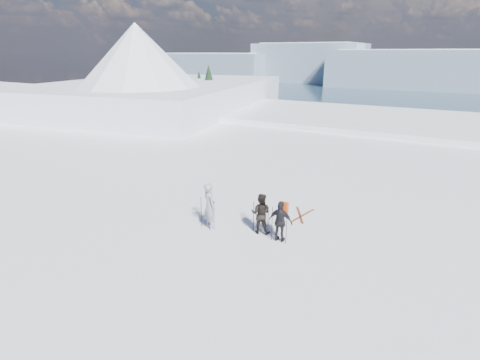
# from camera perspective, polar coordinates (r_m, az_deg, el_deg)

# --- Properties ---
(lake_basin) EXTENTS (820.00, 820.00, 71.62)m
(lake_basin) POSITION_cam_1_polar(r_m,az_deg,el_deg) (41.54, 20.91, -0.71)
(lake_basin) COLOR white
(lake_basin) RESTS_ON ground
(near_ridge) EXTENTS (31.37, 35.68, 25.62)m
(near_ridge) POSITION_cam_1_polar(r_m,az_deg,el_deg) (50.67, -9.95, 7.21)
(near_ridge) COLOR white
(near_ridge) RESTS_ON ground
(skier_grey) EXTENTS (0.81, 0.74, 1.86)m
(skier_grey) POSITION_cam_1_polar(r_m,az_deg,el_deg) (14.64, -4.68, -3.94)
(skier_grey) COLOR gray
(skier_grey) RESTS_ON ground
(skier_dark) EXTENTS (0.88, 0.75, 1.60)m
(skier_dark) POSITION_cam_1_polar(r_m,az_deg,el_deg) (14.26, 3.18, -5.12)
(skier_dark) COLOR black
(skier_dark) RESTS_ON ground
(skier_pack) EXTENTS (0.92, 0.41, 1.55)m
(skier_pack) POSITION_cam_1_polar(r_m,az_deg,el_deg) (13.71, 6.19, -6.33)
(skier_pack) COLOR black
(skier_pack) RESTS_ON ground
(backpack) EXTENTS (0.34, 0.20, 0.50)m
(backpack) POSITION_cam_1_polar(r_m,az_deg,el_deg) (13.53, 6.73, -2.00)
(backpack) COLOR #BE4211
(backpack) RESTS_ON skier_pack
(ski_poles) EXTENTS (3.50, 0.66, 1.31)m
(ski_poles) POSITION_cam_1_polar(r_m,az_deg,el_deg) (14.20, 1.29, -6.01)
(ski_poles) COLOR black
(ski_poles) RESTS_ON ground
(skis_loose) EXTENTS (0.88, 1.68, 0.03)m
(skis_loose) POSITION_cam_1_polar(r_m,az_deg,el_deg) (16.21, 9.33, -5.30)
(skis_loose) COLOR black
(skis_loose) RESTS_ON ground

